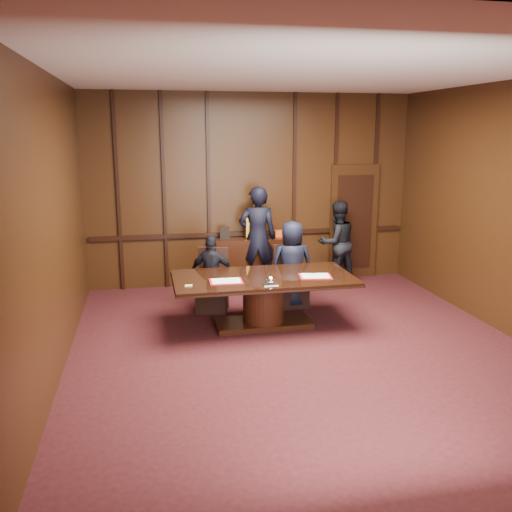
{
  "coord_description": "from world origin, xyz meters",
  "views": [
    {
      "loc": [
        -1.94,
        -6.31,
        2.82
      ],
      "look_at": [
        -0.4,
        1.18,
        1.05
      ],
      "focal_mm": 38.0,
      "sensor_mm": 36.0,
      "label": 1
    }
  ],
  "objects": [
    {
      "name": "inkstand",
      "position": [
        -0.31,
        0.65,
        0.81
      ],
      "size": [
        0.2,
        0.14,
        0.12
      ],
      "color": "white",
      "rests_on": "conference_table"
    },
    {
      "name": "folder_right",
      "position": [
        0.42,
        0.92,
        0.77
      ],
      "size": [
        0.51,
        0.4,
        0.02
      ],
      "rotation": [
        0.0,
        0.0,
        -0.16
      ],
      "color": "#B61022",
      "rests_on": "conference_table"
    },
    {
      "name": "signatory_left",
      "position": [
        -0.96,
        1.9,
        0.62
      ],
      "size": [
        0.78,
        0.52,
        1.24
      ],
      "primitive_type": "imported",
      "rotation": [
        0.0,
        0.0,
        2.82
      ],
      "color": "black",
      "rests_on": "ground"
    },
    {
      "name": "notepad",
      "position": [
        -1.41,
        0.8,
        0.77
      ],
      "size": [
        0.11,
        0.08,
        0.01
      ],
      "primitive_type": "cube",
      "rotation": [
        0.0,
        0.0,
        -0.1
      ],
      "color": "#D3BF67",
      "rests_on": "conference_table"
    },
    {
      "name": "chair_right",
      "position": [
        0.34,
        1.98,
        0.29
      ],
      "size": [
        0.52,
        0.52,
        0.99
      ],
      "rotation": [
        0.0,
        0.0,
        0.08
      ],
      "color": "black",
      "rests_on": "ground"
    },
    {
      "name": "witness_left",
      "position": [
        0.02,
        3.1,
        0.94
      ],
      "size": [
        0.75,
        0.57,
        1.87
      ],
      "primitive_type": "imported",
      "rotation": [
        0.0,
        0.0,
        2.95
      ],
      "color": "black",
      "rests_on": "ground"
    },
    {
      "name": "conference_table",
      "position": [
        -0.31,
        1.1,
        0.51
      ],
      "size": [
        2.62,
        1.32,
        0.76
      ],
      "color": "black",
      "rests_on": "ground"
    },
    {
      "name": "signatory_right",
      "position": [
        0.34,
        1.9,
        0.71
      ],
      "size": [
        0.71,
        0.47,
        1.42
      ],
      "primitive_type": "imported",
      "rotation": [
        0.0,
        0.0,
        3.12
      ],
      "color": "black",
      "rests_on": "ground"
    },
    {
      "name": "room",
      "position": [
        0.07,
        0.14,
        1.72
      ],
      "size": [
        7.0,
        7.04,
        3.5
      ],
      "color": "black",
      "rests_on": "ground"
    },
    {
      "name": "sideboard",
      "position": [
        0.0,
        3.26,
        0.49
      ],
      "size": [
        1.6,
        0.45,
        1.54
      ],
      "color": "black",
      "rests_on": "ground"
    },
    {
      "name": "chair_left",
      "position": [
        -0.95,
        1.98,
        0.29
      ],
      "size": [
        0.59,
        0.59,
        0.99
      ],
      "rotation": [
        0.0,
        0.0,
        -0.25
      ],
      "color": "black",
      "rests_on": "ground"
    },
    {
      "name": "witness_right",
      "position": [
        1.54,
        3.1,
        0.78
      ],
      "size": [
        0.86,
        0.74,
        1.56
      ],
      "primitive_type": "imported",
      "rotation": [
        0.0,
        0.0,
        3.35
      ],
      "color": "black",
      "rests_on": "ground"
    },
    {
      "name": "folder_left",
      "position": [
        -0.88,
        0.92,
        0.77
      ],
      "size": [
        0.47,
        0.35,
        0.02
      ],
      "rotation": [
        0.0,
        0.0,
        -0.05
      ],
      "color": "#B61022",
      "rests_on": "conference_table"
    }
  ]
}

